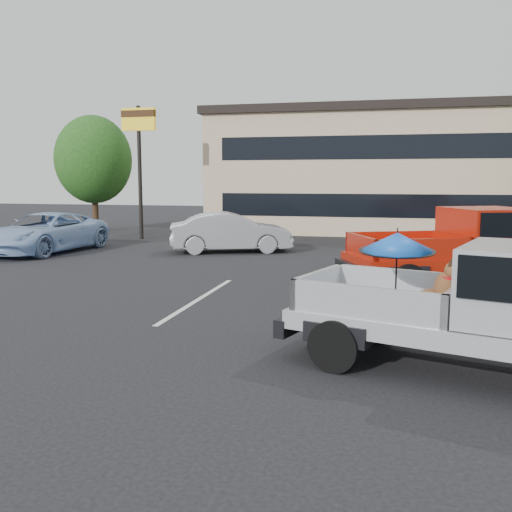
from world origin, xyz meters
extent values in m
plane|color=black|center=(0.00, 0.00, 0.00)|extent=(90.00, 90.00, 0.00)
cube|color=silver|center=(-3.00, 2.00, 0.00)|extent=(0.12, 5.00, 0.01)
cube|color=silver|center=(3.00, 2.00, 0.00)|extent=(0.12, 5.00, 0.01)
cube|color=tan|center=(2.00, 21.00, 3.00)|extent=(20.00, 8.00, 6.00)
cube|color=black|center=(2.00, 21.00, 6.10)|extent=(20.40, 8.40, 0.40)
cube|color=black|center=(2.00, 17.02, 1.50)|extent=(18.00, 0.08, 1.10)
cube|color=black|center=(2.00, 17.02, 4.20)|extent=(18.00, 0.08, 1.10)
cylinder|color=black|center=(-10.00, 14.00, 3.00)|extent=(0.18, 0.18, 6.00)
cube|color=yellow|center=(-10.00, 14.00, 5.40)|extent=(1.60, 0.18, 1.00)
cube|color=#381E0C|center=(-10.00, 14.00, 5.65)|extent=(1.60, 0.22, 0.30)
cylinder|color=#332114|center=(-14.00, 17.00, 1.21)|extent=(0.32, 0.32, 2.42)
ellipsoid|color=#1E4814|center=(-14.00, 17.00, 3.74)|extent=(3.96, 3.96, 4.55)
cylinder|color=#332114|center=(6.00, 24.00, 1.43)|extent=(0.32, 0.32, 2.86)
ellipsoid|color=#1E4814|center=(6.00, 24.00, 4.42)|extent=(4.68, 4.68, 5.38)
cylinder|color=black|center=(0.55, -2.23, 0.38)|extent=(0.81, 0.49, 0.76)
cylinder|color=black|center=(1.10, -0.48, 0.38)|extent=(0.81, 0.49, 0.76)
cube|color=#BBBEC2|center=(2.59, -1.91, 0.67)|extent=(5.72, 3.44, 0.28)
cube|color=black|center=(-0.03, -1.09, 0.50)|extent=(0.76, 1.92, 0.28)
cube|color=black|center=(1.21, -1.48, 0.73)|extent=(2.74, 2.44, 0.10)
cube|color=#BBBEC2|center=(1.47, -0.64, 1.03)|extent=(2.23, 0.78, 0.50)
cube|color=#BBBEC2|center=(0.95, -2.31, 1.03)|extent=(2.23, 0.78, 0.50)
cube|color=#BBBEC2|center=(0.16, -1.15, 1.03)|extent=(0.64, 1.79, 0.50)
cube|color=#BBBEC2|center=(2.26, -1.80, 1.03)|extent=(0.64, 1.79, 0.50)
ellipsoid|color=brown|center=(1.91, -1.49, 0.95)|extent=(0.63, 0.57, 0.35)
cylinder|color=brown|center=(2.16, -1.65, 0.91)|extent=(0.08, 0.08, 0.26)
cylinder|color=brown|center=(2.21, -1.49, 0.91)|extent=(0.08, 0.08, 0.26)
ellipsoid|color=brown|center=(2.09, -1.54, 1.17)|extent=(0.41, 0.38, 0.47)
cylinder|color=red|center=(2.11, -1.55, 1.33)|extent=(0.23, 0.23, 0.04)
sphere|color=brown|center=(2.18, -1.57, 1.44)|extent=(0.25, 0.25, 0.25)
cone|color=black|center=(2.32, -1.61, 1.41)|extent=(0.20, 0.17, 0.12)
cone|color=black|center=(2.14, -1.63, 1.57)|extent=(0.09, 0.09, 0.13)
cone|color=black|center=(2.18, -1.50, 1.57)|extent=(0.09, 0.09, 0.13)
cylinder|color=brown|center=(1.72, -1.43, 0.85)|extent=(0.31, 0.05, 0.11)
cylinder|color=black|center=(1.38, -1.74, 1.31)|extent=(0.02, 0.10, 1.05)
cone|color=blue|center=(1.38, -1.74, 1.85)|extent=(1.10, 1.12, 0.36)
cylinder|color=black|center=(1.38, -1.74, 2.01)|extent=(0.02, 0.02, 0.10)
cylinder|color=black|center=(1.38, -1.74, 1.72)|extent=(1.10, 1.10, 0.09)
cylinder|color=black|center=(1.66, 3.22, 0.41)|extent=(0.87, 0.61, 0.82)
cylinder|color=black|center=(0.85, 5.04, 0.41)|extent=(0.87, 0.61, 0.82)
cylinder|color=black|center=(4.40, 6.63, 0.41)|extent=(0.87, 0.61, 0.82)
cube|color=#A51909|center=(3.08, 4.95, 0.72)|extent=(6.16, 4.28, 0.30)
cube|color=black|center=(0.37, 3.73, 0.54)|extent=(1.05, 2.01, 0.30)
cube|color=#A51909|center=(3.62, 5.19, 1.46)|extent=(2.44, 2.54, 1.13)
cube|color=black|center=(3.62, 5.19, 1.68)|extent=(2.34, 2.58, 0.59)
cube|color=black|center=(1.65, 4.31, 0.79)|extent=(3.08, 2.83, 0.11)
cube|color=#A51909|center=(1.26, 5.16, 1.11)|extent=(2.31, 1.12, 0.54)
cube|color=#A51909|center=(2.03, 3.45, 1.11)|extent=(2.31, 1.12, 0.54)
cube|color=#A51909|center=(0.56, 3.82, 1.11)|extent=(0.91, 1.86, 0.54)
cube|color=#A51909|center=(2.73, 4.79, 1.11)|extent=(0.91, 1.86, 0.54)
imported|color=#A7A9AE|center=(-4.65, 10.37, 0.75)|extent=(4.81, 3.10, 1.50)
imported|color=#93B2DB|center=(-11.43, 8.66, 0.74)|extent=(2.91, 5.54, 1.49)
camera|label=1|loc=(1.32, -10.23, 2.77)|focal=40.00mm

